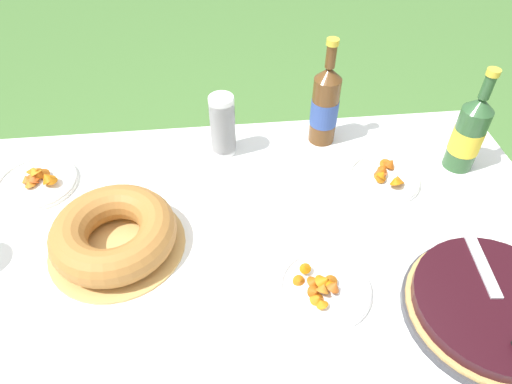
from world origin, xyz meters
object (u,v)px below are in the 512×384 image
Objects in this scene: berry_tart at (492,307)px; cider_bottle_green at (469,134)px; cup_stack at (223,126)px; cider_bottle_amber at (325,105)px; snack_plate_near at (324,288)px; serving_knife at (503,310)px; snack_plate_right at (37,181)px; bundt_cake at (114,234)px; snack_plate_left at (384,177)px.

cider_bottle_green reaches higher than berry_tart.
cider_bottle_amber is at bearing 5.25° from cup_stack.
cider_bottle_amber is at bearing 78.72° from snack_plate_near.
snack_plate_near is at bearing 75.36° from serving_knife.
cider_bottle_amber reaches higher than cider_bottle_green.
serving_knife is 1.81× the size of snack_plate_near.
cup_stack is 0.68m from cider_bottle_green.
snack_plate_right is (-1.05, 0.52, -0.01)m from berry_tart.
cup_stack is 0.56m from snack_plate_near.
cider_bottle_amber reaches higher than snack_plate_near.
snack_plate_near is at bearing -20.60° from bundt_cake.
snack_plate_near is at bearing 164.21° from berry_tart.
cider_bottle_amber reaches higher than serving_knife.
serving_knife is at bearing -79.31° from snack_plate_left.
cider_bottle_green is 0.62m from snack_plate_near.
cider_bottle_amber is (0.58, 0.37, 0.08)m from bundt_cake.
cider_bottle_green is at bearing -9.90° from serving_knife.
cider_bottle_green is 0.25m from snack_plate_left.
snack_plate_left is (0.24, 0.34, 0.00)m from snack_plate_near.
serving_knife is at bearing -20.54° from bundt_cake.
snack_plate_left is (-0.23, -0.04, -0.10)m from cider_bottle_green.
snack_plate_right reaches higher than snack_plate_near.
berry_tart is 1.92× the size of cup_stack.
serving_knife reaches higher than snack_plate_left.
snack_plate_right reaches higher than snack_plate_left.
snack_plate_left is (0.71, 0.16, -0.03)m from bundt_cake.
cider_bottle_green is (0.14, 0.50, 0.05)m from serving_knife.
cup_stack is (-0.53, 0.61, 0.07)m from berry_tart.
snack_plate_near is (0.19, -0.52, -0.08)m from cup_stack.
snack_plate_left is 0.96m from snack_plate_right.
snack_plate_left is 0.91× the size of snack_plate_right.
bundt_cake is 1.06× the size of cider_bottle_green.
snack_plate_left is at bearing -56.10° from cider_bottle_amber.
cup_stack reaches higher than serving_knife.
cider_bottle_green is 1.54× the size of snack_plate_left.
serving_knife is at bearing -27.61° from snack_plate_right.
snack_plate_left is at bearing 54.29° from snack_plate_near.
cider_bottle_green is 1.48× the size of snack_plate_near.
cup_stack is 0.58× the size of cider_bottle_amber.
snack_plate_left is at bearing -4.92° from snack_plate_right.
bundt_cake is at bearing 75.27° from serving_knife.
snack_plate_near is at bearing -125.71° from snack_plate_left.
bundt_cake is 1.64× the size of snack_plate_left.
serving_knife is at bearing -20.45° from snack_plate_near.
snack_plate_right is (-0.52, -0.09, -0.08)m from cup_stack.
cup_stack reaches higher than berry_tart.
cider_bottle_green is 0.40m from cider_bottle_amber.
snack_plate_near is 0.94× the size of snack_plate_right.
cider_bottle_green is at bearing 10.06° from snack_plate_left.
cider_bottle_green is (0.94, 0.20, 0.07)m from bundt_cake.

